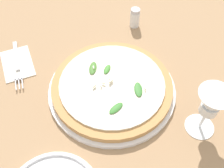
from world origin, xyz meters
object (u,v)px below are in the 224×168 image
at_px(pizza_arugula_main, 112,87).
at_px(wine_glass, 211,105).
at_px(shaker_pepper, 135,18).
at_px(fork, 17,64).

bearing_deg(pizza_arugula_main, wine_glass, 56.91).
height_order(pizza_arugula_main, wine_glass, wine_glass).
distance_m(pizza_arugula_main, shaker_pepper, 0.29).
bearing_deg(pizza_arugula_main, fork, -114.14).
distance_m(wine_glass, shaker_pepper, 0.42).
distance_m(wine_glass, fork, 0.55).
bearing_deg(fork, pizza_arugula_main, 54.94).
xyz_separation_m(wine_glass, shaker_pepper, (-0.40, -0.10, -0.07)).
relative_size(pizza_arugula_main, shaker_pepper, 5.18).
xyz_separation_m(wine_glass, fork, (-0.26, -0.48, -0.09)).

